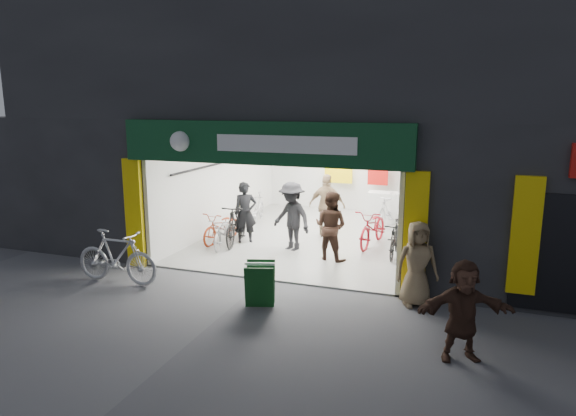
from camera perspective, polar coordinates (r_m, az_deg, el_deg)
The scene contains 17 objects.
ground at distance 11.52m, azimuth -2.81°, elevation -8.03°, with size 60.00×60.00×0.00m, color #56565B.
building at distance 15.36m, azimuth 7.55°, elevation 13.23°, with size 17.00×10.27×8.00m.
bike_left_front at distance 14.00m, azimuth -7.19°, elevation -2.72°, with size 0.56×1.59×0.84m, color #B0B1B5.
bike_left_midfront at distance 14.23m, azimuth -5.76°, elevation -1.72°, with size 0.56×1.98×1.19m, color black.
bike_left_midback at distance 14.49m, azimuth -7.36°, elevation -2.09°, with size 0.60×1.72×0.90m, color maroon.
bike_left_back at distance 16.80m, azimuth -3.34°, elevation 0.04°, with size 0.46×1.62×0.98m, color #B6B6BB.
bike_right_front at distance 13.32m, azimuth 11.78°, elevation -3.41°, with size 0.44×1.56×0.94m, color black.
bike_right_mid at distance 14.21m, azimuth 9.46°, elevation -2.15°, with size 0.69×1.98×1.04m, color maroon.
bike_right_back at distance 16.64m, azimuth 11.00°, elevation -0.18°, with size 0.48×1.71×1.03m, color silver.
parked_bike at distance 11.77m, azimuth -18.50°, elevation -5.15°, with size 0.56×1.99×1.20m, color #BABBC0.
customer_a at distance 14.23m, azimuth -4.76°, elevation -0.57°, with size 0.63×0.41×1.73m, color black.
customer_b at distance 12.70m, azimuth 4.75°, elevation -2.04°, with size 0.85×0.66×1.75m, color #311E16.
customer_c at distance 13.47m, azimuth 0.42°, elevation -0.98°, with size 1.20×0.69×1.85m, color black.
customer_d at distance 14.96m, azimuth 4.35°, elevation 0.26°, with size 1.08×0.45×1.84m, color #8B7051.
pedestrian_near at distance 10.22m, azimuth 14.14°, elevation -6.04°, with size 0.82×0.53×1.67m, color #88714F.
pedestrian_far at distance 8.36m, azimuth 18.86°, elevation -10.73°, with size 1.47×0.47×1.59m, color #3C251B.
sandwich_board at distance 9.97m, azimuth -3.13°, elevation -8.36°, with size 0.70×0.71×0.86m.
Camera 1 is at (4.14, -10.02, 3.91)m, focal length 32.00 mm.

